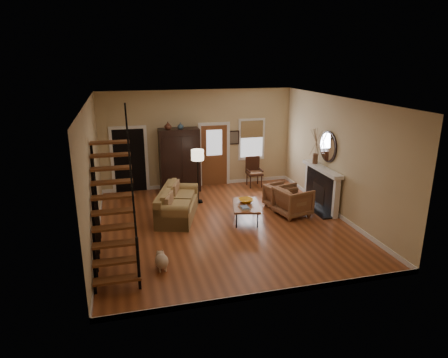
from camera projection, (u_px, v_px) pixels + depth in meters
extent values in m
plane|color=brown|center=(224.00, 224.00, 10.73)|extent=(7.00, 7.00, 0.00)
plane|color=white|center=(224.00, 100.00, 9.76)|extent=(7.00, 7.00, 0.00)
cube|color=#CBB382|center=(198.00, 139.00, 13.48)|extent=(6.50, 0.04, 3.30)
cube|color=#CBB382|center=(92.00, 174.00, 9.46)|extent=(0.04, 7.00, 3.30)
cube|color=#CBB382|center=(338.00, 157.00, 11.03)|extent=(0.04, 7.00, 3.30)
cube|color=black|center=(129.00, 160.00, 13.24)|extent=(1.00, 0.36, 2.10)
cube|color=brown|center=(214.00, 156.00, 13.77)|extent=(0.90, 0.06, 2.10)
cube|color=silver|center=(252.00, 139.00, 13.94)|extent=(0.96, 0.06, 1.46)
cube|color=black|center=(322.00, 189.00, 11.78)|extent=(0.24, 1.60, 1.15)
cube|color=white|center=(322.00, 169.00, 11.58)|extent=(0.30, 1.95, 0.10)
cylinder|color=silver|center=(328.00, 147.00, 11.42)|extent=(0.05, 0.90, 0.90)
imported|color=#4C2619|center=(168.00, 126.00, 12.65)|extent=(0.24, 0.24, 0.25)
imported|color=#334C60|center=(180.00, 126.00, 12.75)|extent=(0.20, 0.20, 0.21)
imported|color=orange|center=(246.00, 201.00, 11.02)|extent=(0.41, 0.41, 0.10)
imported|color=brown|center=(293.00, 201.00, 11.27)|extent=(1.08, 1.06, 0.82)
imported|color=brown|center=(280.00, 196.00, 11.85)|extent=(0.93, 0.91, 0.70)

